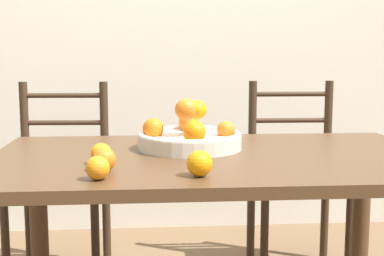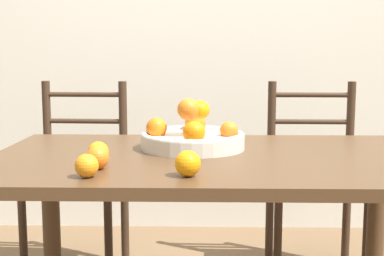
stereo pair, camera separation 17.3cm
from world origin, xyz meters
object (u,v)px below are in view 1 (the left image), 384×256
object	(u,v)px
chair_left	(60,184)
chair_right	(296,180)
orange_loose_0	(104,159)
orange_loose_3	(200,164)
orange_loose_1	(101,154)
orange_loose_2	(98,168)
fruit_bowl	(189,136)

from	to	relation	value
chair_left	chair_right	size ratio (longest dim) A/B	1.00
orange_loose_0	orange_loose_3	distance (m)	0.27
orange_loose_0	orange_loose_1	bearing A→B (deg)	99.66
orange_loose_2	chair_right	distance (m)	1.38
orange_loose_3	orange_loose_2	bearing A→B (deg)	-176.17
orange_loose_2	chair_left	distance (m)	1.14
orange_loose_2	orange_loose_3	distance (m)	0.27
chair_left	orange_loose_3	bearing A→B (deg)	-59.43
fruit_bowl	orange_loose_2	size ratio (longest dim) A/B	5.60
orange_loose_1	fruit_bowl	bearing A→B (deg)	40.04
chair_left	chair_right	distance (m)	1.11
orange_loose_3	chair_left	bearing A→B (deg)	117.72
orange_loose_2	chair_left	xyz separation A→B (m)	(-0.28, 1.06, -0.30)
fruit_bowl	orange_loose_0	xyz separation A→B (m)	(-0.26, -0.33, -0.01)
fruit_bowl	orange_loose_3	xyz separation A→B (m)	(-0.00, -0.42, -0.01)
orange_loose_2	orange_loose_1	bearing A→B (deg)	92.47
orange_loose_0	orange_loose_3	bearing A→B (deg)	-18.06
orange_loose_0	chair_right	bearing A→B (deg)	49.44
orange_loose_1	orange_loose_3	distance (m)	0.33
chair_left	orange_loose_0	bearing A→B (deg)	-70.45
fruit_bowl	orange_loose_3	distance (m)	0.42
orange_loose_0	chair_left	size ratio (longest dim) A/B	0.07
orange_loose_0	orange_loose_1	size ratio (longest dim) A/B	1.05
fruit_bowl	chair_right	distance (m)	0.89
orange_loose_2	chair_right	xyz separation A→B (m)	(0.83, 1.06, -0.30)
orange_loose_0	fruit_bowl	bearing A→B (deg)	51.58
fruit_bowl	orange_loose_1	size ratio (longest dim) A/B	5.64
orange_loose_0	chair_right	world-z (taller)	chair_right
fruit_bowl	orange_loose_0	world-z (taller)	fruit_bowl
orange_loose_1	chair_left	world-z (taller)	chair_left
orange_loose_1	chair_left	size ratio (longest dim) A/B	0.07
chair_right	orange_loose_2	bearing A→B (deg)	-126.60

